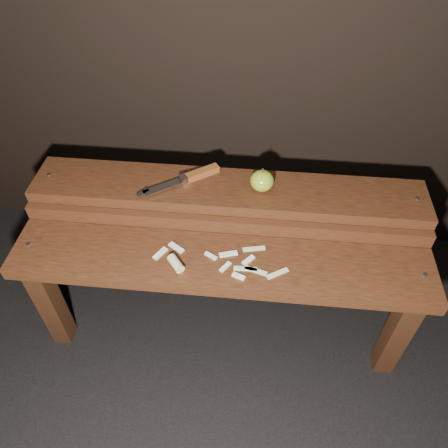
# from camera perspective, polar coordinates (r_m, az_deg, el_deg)

# --- Properties ---
(ground) EXTENTS (60.00, 60.00, 0.00)m
(ground) POSITION_cam_1_polar(r_m,az_deg,el_deg) (1.60, -0.22, -12.86)
(ground) COLOR black
(bench_front_tier) EXTENTS (1.20, 0.20, 0.42)m
(bench_front_tier) POSITION_cam_1_polar(r_m,az_deg,el_deg) (1.27, -0.55, -6.93)
(bench_front_tier) COLOR black
(bench_front_tier) RESTS_ON ground
(bench_rear_tier) EXTENTS (1.20, 0.21, 0.50)m
(bench_rear_tier) POSITION_cam_1_polar(r_m,az_deg,el_deg) (1.38, 0.44, 2.09)
(bench_rear_tier) COLOR black
(bench_rear_tier) RESTS_ON ground
(apple) EXTENTS (0.07, 0.07, 0.08)m
(apple) POSITION_cam_1_polar(r_m,az_deg,el_deg) (1.30, 4.98, 5.66)
(apple) COLOR olive
(apple) RESTS_ON bench_rear_tier
(knife) EXTENTS (0.23, 0.17, 0.02)m
(knife) POSITION_cam_1_polar(r_m,az_deg,el_deg) (1.35, -4.19, 6.21)
(knife) COLOR brown
(knife) RESTS_ON bench_rear_tier
(apple_scraps) EXTENTS (0.38, 0.13, 0.03)m
(apple_scraps) POSITION_cam_1_polar(r_m,az_deg,el_deg) (1.21, -2.86, -4.95)
(apple_scraps) COLOR beige
(apple_scraps) RESTS_ON bench_front_tier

